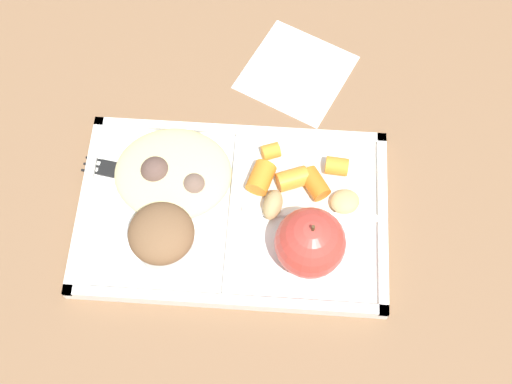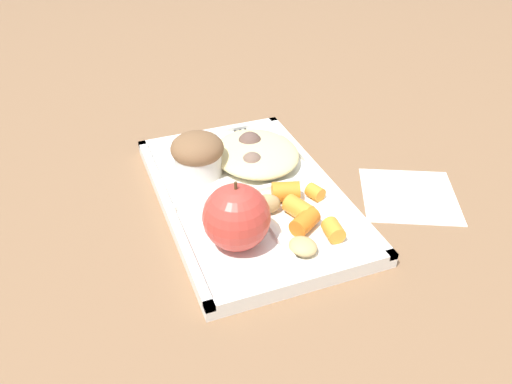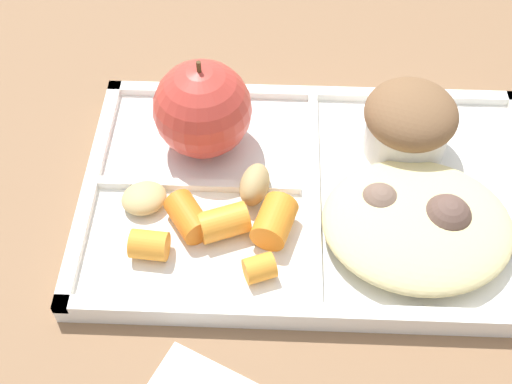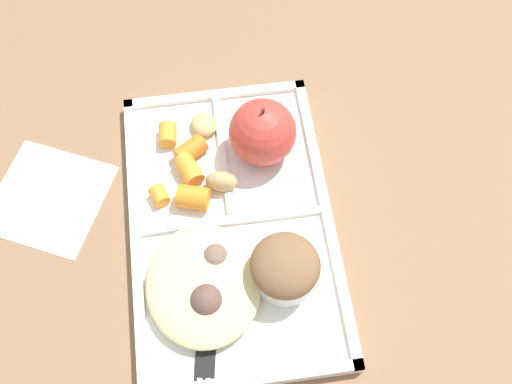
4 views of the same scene
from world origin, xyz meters
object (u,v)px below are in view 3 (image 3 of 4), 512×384
green_apple (203,109)px  bran_muffin (409,122)px  lunch_tray (313,196)px  plastic_fork (475,237)px

green_apple → bran_muffin: bearing=0.0°
lunch_tray → bran_muffin: 0.10m
lunch_tray → bran_muffin: bran_muffin is taller
plastic_fork → bran_muffin: bearing=116.9°
green_apple → bran_muffin: (0.17, 0.00, -0.01)m
bran_muffin → green_apple: bearing=-180.0°
lunch_tray → green_apple: (-0.09, 0.05, 0.05)m
bran_muffin → plastic_fork: size_ratio=0.46×
lunch_tray → plastic_fork: bearing=-18.6°
green_apple → bran_muffin: 0.17m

